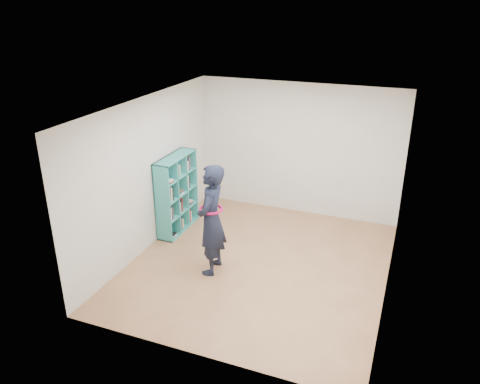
% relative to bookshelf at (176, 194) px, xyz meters
% --- Properties ---
extents(floor, '(4.50, 4.50, 0.00)m').
position_rel_bookshelf_xyz_m(floor, '(1.86, -0.65, -0.70)').
color(floor, '#936443').
rests_on(floor, ground).
extents(ceiling, '(4.50, 4.50, 0.00)m').
position_rel_bookshelf_xyz_m(ceiling, '(1.86, -0.65, 1.90)').
color(ceiling, white).
rests_on(ceiling, wall_back).
extents(wall_left, '(0.02, 4.50, 2.60)m').
position_rel_bookshelf_xyz_m(wall_left, '(-0.14, -0.65, 0.60)').
color(wall_left, beige).
rests_on(wall_left, floor).
extents(wall_right, '(0.02, 4.50, 2.60)m').
position_rel_bookshelf_xyz_m(wall_right, '(3.86, -0.65, 0.60)').
color(wall_right, beige).
rests_on(wall_right, floor).
extents(wall_back, '(4.00, 0.02, 2.60)m').
position_rel_bookshelf_xyz_m(wall_back, '(1.86, 1.60, 0.60)').
color(wall_back, beige).
rests_on(wall_back, floor).
extents(wall_front, '(4.00, 0.02, 2.60)m').
position_rel_bookshelf_xyz_m(wall_front, '(1.86, -2.90, 0.60)').
color(wall_front, beige).
rests_on(wall_front, floor).
extents(bookshelf, '(0.31, 1.08, 1.44)m').
position_rel_bookshelf_xyz_m(bookshelf, '(0.00, 0.00, 0.00)').
color(bookshelf, teal).
rests_on(bookshelf, floor).
extents(person, '(0.49, 0.69, 1.78)m').
position_rel_bookshelf_xyz_m(person, '(1.22, -1.08, 0.19)').
color(person, black).
rests_on(person, floor).
extents(smartphone, '(0.03, 0.10, 0.13)m').
position_rel_bookshelf_xyz_m(smartphone, '(1.07, -1.00, 0.31)').
color(smartphone, silver).
rests_on(smartphone, person).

